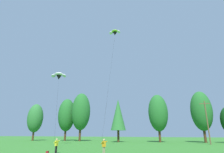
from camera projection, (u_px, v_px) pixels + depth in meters
The scene contains 12 objects.
treeline_tree_a at pixel (35, 118), 59.85m from camera, with size 4.94×4.94×11.65m.
treeline_tree_b at pixel (67, 115), 59.43m from camera, with size 5.38×5.38×13.26m.
treeline_tree_c at pixel (81, 111), 56.95m from camera, with size 5.73×5.73×14.56m.
treeline_tree_d at pixel (118, 115), 51.18m from camera, with size 4.17×4.17×11.67m.
treeline_tree_e at pixel (158, 113), 49.72m from camera, with size 5.21×5.21×12.64m.
treeline_tree_f at pixel (201, 111), 47.74m from camera, with size 5.34×5.34×13.10m.
utility_pole at pixel (207, 121), 39.79m from camera, with size 2.20×0.26×9.28m.
kite_flyer_near at pixel (56, 145), 21.76m from camera, with size 0.55×0.59×1.69m.
kite_flyer_mid at pixel (104, 145), 20.37m from camera, with size 0.74×0.75×1.69m.
parafoil_kite_high_white at pixel (59, 76), 38.61m from camera, with size 9.91×12.42×13.18m.
parafoil_kite_mid_lime_white at pixel (115, 32), 39.05m from camera, with size 3.45×12.88×22.01m.
backpack at pixel (47, 153), 20.17m from camera, with size 0.32×0.24×0.40m, color maroon.
Camera 1 is at (9.46, -0.62, 2.31)m, focal length 29.07 mm.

